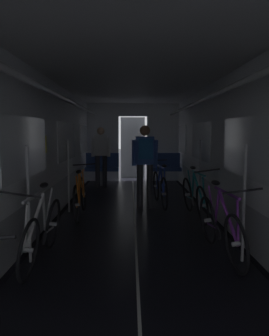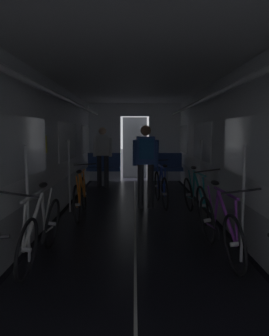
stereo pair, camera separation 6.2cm
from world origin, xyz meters
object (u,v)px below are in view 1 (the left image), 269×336
at_px(person_cyclist_aisle, 145,159).
at_px(person_standing_near_bench, 101,153).
at_px(bench_seat_far_left, 102,166).
at_px(bicycle_teal, 194,197).
at_px(bicycle_blue_in_aisle, 160,187).
at_px(bicycle_white, 42,231).
at_px(bicycle_purple, 220,227).
at_px(bench_seat_far_right, 164,166).
at_px(bicycle_orange, 80,196).

distance_m(person_cyclist_aisle, person_standing_near_bench, 2.90).
bearing_deg(bench_seat_far_left, bicycle_teal, -62.63).
distance_m(bench_seat_far_left, person_cyclist_aisle, 3.28).
xyz_separation_m(person_cyclist_aisle, bicycle_blue_in_aisle, (0.33, 0.27, -0.63)).
xyz_separation_m(bench_seat_far_left, bicycle_white, (-0.22, -5.99, -0.19)).
relative_size(bicycle_white, bicycle_blue_in_aisle, 1.00).
bearing_deg(bicycle_purple, person_standing_near_bench, 109.62).
bearing_deg(bicycle_purple, bicycle_white, -175.56).
bearing_deg(bicycle_blue_in_aisle, bicycle_white, -117.59).
relative_size(person_cyclist_aisle, bicycle_blue_in_aisle, 1.00).
xyz_separation_m(bicycle_teal, person_standing_near_bench, (-1.99, 3.47, 0.59)).
distance_m(bench_seat_far_right, bicycle_blue_in_aisle, 2.81).
xyz_separation_m(bench_seat_far_left, bicycle_teal, (1.99, -3.84, -0.19)).
bearing_deg(person_cyclist_aisle, bicycle_white, -114.55).
bearing_deg(person_standing_near_bench, bench_seat_far_right, 11.83).
bearing_deg(bicycle_white, person_cyclist_aisle, 65.45).
xyz_separation_m(bicycle_white, bicycle_blue_in_aisle, (1.67, 3.20, 0.00)).
xyz_separation_m(bicycle_teal, bicycle_blue_in_aisle, (-0.53, 1.06, 0.00)).
height_order(bench_seat_far_left, bicycle_orange, bench_seat_far_left).
relative_size(bicycle_blue_in_aisle, person_standing_near_bench, 1.00).
height_order(bench_seat_far_right, bicycle_purple, bench_seat_far_right).
distance_m(bench_seat_far_right, bicycle_purple, 5.82).
height_order(bicycle_teal, person_cyclist_aisle, person_cyclist_aisle).
relative_size(bicycle_white, person_standing_near_bench, 1.00).
relative_size(bicycle_orange, person_standing_near_bench, 1.00).
xyz_separation_m(bicycle_teal, person_cyclist_aisle, (-0.87, 0.79, 0.63)).
bearing_deg(bench_seat_far_left, bicycle_orange, -91.38).
distance_m(bench_seat_far_right, bicycle_teal, 3.85).
relative_size(bench_seat_far_left, bicycle_purple, 0.58).
bearing_deg(bicycle_white, bicycle_teal, 44.17).
bearing_deg(bicycle_blue_in_aisle, bicycle_purple, -80.84).
relative_size(bench_seat_far_left, bicycle_blue_in_aisle, 0.58).
bearing_deg(bicycle_purple, bicycle_blue_in_aisle, 99.16).
distance_m(bicycle_white, bicycle_blue_in_aisle, 3.61).
bearing_deg(bicycle_purple, person_cyclist_aisle, 106.57).
bearing_deg(person_standing_near_bench, bench_seat_far_left, 90.41).
height_order(bench_seat_far_left, bench_seat_far_right, same).
height_order(bicycle_white, person_standing_near_bench, person_standing_near_bench).
relative_size(bicycle_purple, person_standing_near_bench, 1.00).
relative_size(bench_seat_far_left, person_cyclist_aisle, 0.58).
bearing_deg(bicycle_orange, bicycle_teal, -1.69).
relative_size(bicycle_orange, bicycle_blue_in_aisle, 1.00).
xyz_separation_m(bench_seat_far_right, person_cyclist_aisle, (-0.68, -3.05, 0.45)).
bearing_deg(bicycle_purple, bench_seat_far_left, 108.47).
bearing_deg(person_cyclist_aisle, bicycle_purple, -73.43).
relative_size(bicycle_teal, person_cyclist_aisle, 1.01).
bearing_deg(bench_seat_far_right, bench_seat_far_left, 180.00).
relative_size(bench_seat_far_right, bicycle_purple, 0.58).
distance_m(bicycle_white, person_standing_near_bench, 5.65).
relative_size(bench_seat_far_left, person_standing_near_bench, 0.58).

